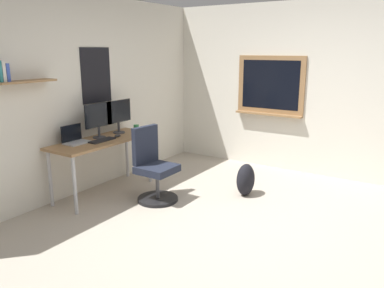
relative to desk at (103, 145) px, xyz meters
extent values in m
plane|color=#ADA393|center=(-0.05, -2.09, -0.67)|extent=(5.20, 5.20, 0.00)
cube|color=silver|center=(-0.05, 0.36, 0.63)|extent=(5.00, 0.10, 2.60)
cube|color=#997047|center=(-0.89, 0.21, 0.88)|extent=(0.68, 0.20, 0.02)
cube|color=black|center=(0.24, 0.31, 0.88)|extent=(0.52, 0.01, 0.74)
cube|color=silver|center=(-1.15, 0.24, 1.00)|extent=(0.04, 0.14, 0.21)
cube|color=#3851B2|center=(-1.11, 0.24, 0.99)|extent=(0.04, 0.14, 0.19)
cube|color=silver|center=(2.40, -2.09, 0.63)|extent=(0.10, 5.00, 2.60)
cube|color=#997047|center=(2.34, -1.37, 0.68)|extent=(0.04, 1.10, 0.90)
cube|color=black|center=(2.32, -1.37, 0.68)|extent=(0.01, 0.94, 0.76)
cube|color=#997047|center=(2.29, -1.37, 0.22)|extent=(0.12, 1.10, 0.03)
cube|color=#997047|center=(0.00, 0.00, 0.06)|extent=(1.49, 0.56, 0.03)
cylinder|color=#B7B7BC|center=(-0.69, -0.22, -0.31)|extent=(0.04, 0.04, 0.71)
cylinder|color=#B7B7BC|center=(0.69, -0.22, -0.31)|extent=(0.04, 0.04, 0.71)
cylinder|color=#B7B7BC|center=(-0.69, 0.22, -0.31)|extent=(0.04, 0.04, 0.71)
cylinder|color=#B7B7BC|center=(0.69, 0.22, -0.31)|extent=(0.04, 0.04, 0.71)
cylinder|color=black|center=(0.17, -0.77, -0.65)|extent=(0.52, 0.52, 0.04)
cylinder|color=#4C4C51|center=(0.17, -0.77, -0.46)|extent=(0.05, 0.05, 0.34)
cube|color=#1E2333|center=(0.17, -0.77, -0.24)|extent=(0.44, 0.44, 0.09)
cube|color=#1E2333|center=(0.19, -0.57, 0.04)|extent=(0.40, 0.11, 0.48)
cube|color=#ADAFB5|center=(-0.34, 0.10, 0.09)|extent=(0.31, 0.21, 0.02)
cube|color=black|center=(-0.34, 0.20, 0.20)|extent=(0.31, 0.01, 0.21)
cylinder|color=#38383D|center=(0.04, 0.10, 0.09)|extent=(0.17, 0.17, 0.01)
cylinder|color=#38383D|center=(0.04, 0.10, 0.16)|extent=(0.03, 0.03, 0.14)
cube|color=black|center=(0.04, 0.09, 0.39)|extent=(0.46, 0.02, 0.31)
cylinder|color=#38383D|center=(0.41, 0.10, 0.09)|extent=(0.17, 0.17, 0.01)
cylinder|color=#38383D|center=(0.41, 0.10, 0.16)|extent=(0.03, 0.03, 0.14)
cube|color=black|center=(0.41, 0.09, 0.39)|extent=(0.46, 0.02, 0.31)
cube|color=black|center=(-0.07, -0.07, 0.09)|extent=(0.37, 0.13, 0.02)
ellipsoid|color=#262628|center=(0.21, -0.07, 0.10)|extent=(0.10, 0.06, 0.03)
cylinder|color=#338C4C|center=(0.65, -0.02, 0.13)|extent=(0.08, 0.08, 0.09)
ellipsoid|color=black|center=(0.96, -1.63, -0.45)|extent=(0.32, 0.22, 0.43)
camera|label=1|loc=(-3.47, -3.66, 1.23)|focal=35.89mm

